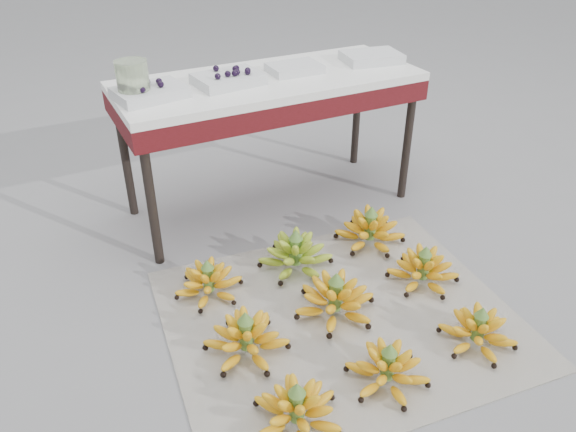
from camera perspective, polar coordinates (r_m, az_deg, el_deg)
name	(u,v)px	position (r m, az deg, el deg)	size (l,w,h in m)	color
ground	(355,309)	(2.17, 6.81, -9.40)	(60.00, 60.00, 0.00)	slate
newspaper_mat	(340,317)	(2.12, 5.32, -10.20)	(1.25, 1.05, 0.01)	white
bunch_front_left	(297,410)	(1.74, 0.89, -19.08)	(0.29, 0.29, 0.17)	#FFBD04
bunch_front_center	(387,369)	(1.88, 10.07, -15.03)	(0.31, 0.31, 0.16)	#FFBD04
bunch_front_right	(478,331)	(2.08, 18.74, -10.99)	(0.33, 0.33, 0.16)	#FFBD04
bunch_mid_left	(246,338)	(1.95, -4.26, -12.28)	(0.33, 0.33, 0.18)	#FFBD04
bunch_mid_center	(335,299)	(2.10, 4.83, -8.43)	(0.40, 0.40, 0.19)	#FFBD04
bunch_mid_right	(423,269)	(2.30, 13.56, -5.30)	(0.32, 0.32, 0.17)	#FFBD04
bunch_back_left	(209,282)	(2.20, -8.06, -6.67)	(0.34, 0.34, 0.16)	#FFBD04
bunch_back_center	(296,255)	(2.32, 0.78, -3.94)	(0.40, 0.40, 0.19)	#6B9F20
bunch_back_right	(370,230)	(2.50, 8.32, -1.42)	(0.35, 0.35, 0.18)	#FFBD04
vendor_table	(269,93)	(2.56, -1.94, 12.36)	(1.35, 0.54, 0.65)	black
tray_far_left	(150,92)	(2.34, -13.87, 12.12)	(0.30, 0.24, 0.07)	silver
tray_left	(229,79)	(2.45, -6.04, 13.71)	(0.29, 0.23, 0.07)	silver
tray_right	(294,68)	(2.60, 0.65, 14.79)	(0.23, 0.17, 0.04)	silver
tray_far_right	(372,57)	(2.78, 8.48, 15.67)	(0.29, 0.23, 0.04)	silver
glass_jar	(133,81)	(2.31, -15.47, 13.09)	(0.13, 0.13, 0.16)	beige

